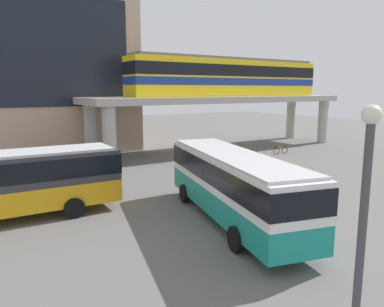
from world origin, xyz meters
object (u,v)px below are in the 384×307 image
object	(u,v)px
bus_main	(233,180)
bicycle_silver	(188,162)
bicycle_red	(254,157)
train	(229,77)
bicycle_brown	(281,150)

from	to	relation	value
bus_main	bicycle_silver	size ratio (longest dim) A/B	6.33
bicycle_red	train	bearing A→B (deg)	70.38
bus_main	bicycle_brown	world-z (taller)	bus_main
bus_main	bicycle_red	bearing A→B (deg)	44.30
bicycle_red	bicycle_silver	world-z (taller)	same
train	bicycle_brown	distance (m)	9.16
bus_main	bicycle_brown	xyz separation A→B (m)	(15.57, 12.07, -1.63)
bicycle_brown	bicycle_silver	size ratio (longest dim) A/B	1.00
bus_main	bicycle_red	xyz separation A→B (m)	(11.07, 10.80, -1.63)
bus_main	bicycle_silver	world-z (taller)	bus_main
train	bicycle_silver	bearing A→B (deg)	-146.52
train	bicycle_red	xyz separation A→B (m)	(-2.41, -6.76, -7.02)
train	bicycle_red	size ratio (longest dim) A/B	12.77
bicycle_silver	bicycle_brown	bearing A→B (deg)	0.49
bicycle_brown	train	bearing A→B (deg)	110.84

